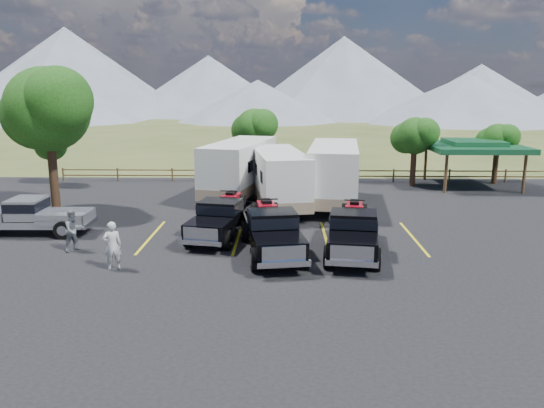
{
  "coord_description": "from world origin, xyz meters",
  "views": [
    {
      "loc": [
        0.05,
        -19.31,
        6.81
      ],
      "look_at": [
        -0.45,
        4.01,
        1.6
      ],
      "focal_mm": 35.0,
      "sensor_mm": 36.0,
      "label": 1
    }
  ],
  "objects_px": {
    "rig_center": "(272,230)",
    "pickup_silver": "(31,215)",
    "trailer_right": "(334,174)",
    "rig_right": "(353,230)",
    "person_b": "(74,230)",
    "tree_big_nw": "(47,109)",
    "pavilion": "(473,146)",
    "trailer_left": "(240,169)",
    "trailer_center": "(279,179)",
    "rig_left": "(222,216)",
    "person_a": "(112,246)"
  },
  "relations": [
    {
      "from": "trailer_left",
      "to": "pavilion",
      "type": "bearing_deg",
      "value": 28.75
    },
    {
      "from": "pavilion",
      "to": "trailer_left",
      "type": "bearing_deg",
      "value": -164.48
    },
    {
      "from": "pavilion",
      "to": "person_a",
      "type": "height_order",
      "value": "pavilion"
    },
    {
      "from": "trailer_left",
      "to": "person_b",
      "type": "height_order",
      "value": "trailer_left"
    },
    {
      "from": "tree_big_nw",
      "to": "person_b",
      "type": "bearing_deg",
      "value": -61.77
    },
    {
      "from": "pickup_silver",
      "to": "trailer_right",
      "type": "bearing_deg",
      "value": 111.78
    },
    {
      "from": "trailer_center",
      "to": "rig_left",
      "type": "bearing_deg",
      "value": -123.78
    },
    {
      "from": "rig_left",
      "to": "rig_right",
      "type": "distance_m",
      "value": 6.18
    },
    {
      "from": "tree_big_nw",
      "to": "person_a",
      "type": "height_order",
      "value": "tree_big_nw"
    },
    {
      "from": "rig_left",
      "to": "trailer_right",
      "type": "relative_size",
      "value": 0.59
    },
    {
      "from": "pavilion",
      "to": "rig_center",
      "type": "height_order",
      "value": "pavilion"
    },
    {
      "from": "rig_center",
      "to": "pickup_silver",
      "type": "relative_size",
      "value": 1.11
    },
    {
      "from": "trailer_right",
      "to": "trailer_center",
      "type": "bearing_deg",
      "value": -158.32
    },
    {
      "from": "rig_center",
      "to": "pickup_silver",
      "type": "xyz_separation_m",
      "value": [
        -11.27,
        2.66,
        -0.1
      ]
    },
    {
      "from": "tree_big_nw",
      "to": "trailer_right",
      "type": "height_order",
      "value": "tree_big_nw"
    },
    {
      "from": "trailer_center",
      "to": "rig_center",
      "type": "bearing_deg",
      "value": -100.73
    },
    {
      "from": "tree_big_nw",
      "to": "pavilion",
      "type": "relative_size",
      "value": 1.26
    },
    {
      "from": "trailer_right",
      "to": "pickup_silver",
      "type": "bearing_deg",
      "value": -150.2
    },
    {
      "from": "person_b",
      "to": "trailer_center",
      "type": "bearing_deg",
      "value": -6.68
    },
    {
      "from": "person_a",
      "to": "person_b",
      "type": "bearing_deg",
      "value": -67.88
    },
    {
      "from": "rig_right",
      "to": "trailer_center",
      "type": "height_order",
      "value": "trailer_center"
    },
    {
      "from": "rig_left",
      "to": "trailer_left",
      "type": "distance_m",
      "value": 8.52
    },
    {
      "from": "rig_right",
      "to": "person_a",
      "type": "height_order",
      "value": "rig_right"
    },
    {
      "from": "pavilion",
      "to": "trailer_left",
      "type": "xyz_separation_m",
      "value": [
        -15.6,
        -4.33,
        -0.93
      ]
    },
    {
      "from": "person_b",
      "to": "rig_right",
      "type": "bearing_deg",
      "value": -49.86
    },
    {
      "from": "trailer_left",
      "to": "rig_left",
      "type": "bearing_deg",
      "value": -77.77
    },
    {
      "from": "trailer_right",
      "to": "pavilion",
      "type": "bearing_deg",
      "value": 39.01
    },
    {
      "from": "trailer_right",
      "to": "person_b",
      "type": "xyz_separation_m",
      "value": [
        -11.63,
        -8.8,
        -0.95
      ]
    },
    {
      "from": "rig_left",
      "to": "pickup_silver",
      "type": "height_order",
      "value": "rig_left"
    },
    {
      "from": "tree_big_nw",
      "to": "trailer_right",
      "type": "distance_m",
      "value": 16.01
    },
    {
      "from": "tree_big_nw",
      "to": "trailer_center",
      "type": "height_order",
      "value": "tree_big_nw"
    },
    {
      "from": "pickup_silver",
      "to": "person_a",
      "type": "height_order",
      "value": "person_a"
    },
    {
      "from": "trailer_left",
      "to": "person_b",
      "type": "xyz_separation_m",
      "value": [
        -6.08,
        -10.84,
        -0.93
      ]
    },
    {
      "from": "rig_center",
      "to": "pickup_silver",
      "type": "bearing_deg",
      "value": 157.22
    },
    {
      "from": "rig_right",
      "to": "trailer_center",
      "type": "bearing_deg",
      "value": 119.65
    },
    {
      "from": "pavilion",
      "to": "person_b",
      "type": "bearing_deg",
      "value": -145.02
    },
    {
      "from": "tree_big_nw",
      "to": "rig_center",
      "type": "bearing_deg",
      "value": -31.13
    },
    {
      "from": "rig_right",
      "to": "trailer_left",
      "type": "relative_size",
      "value": 0.62
    },
    {
      "from": "pavilion",
      "to": "rig_center",
      "type": "xyz_separation_m",
      "value": [
        -13.41,
        -15.3,
        -1.76
      ]
    },
    {
      "from": "person_a",
      "to": "person_b",
      "type": "height_order",
      "value": "person_a"
    },
    {
      "from": "pavilion",
      "to": "trailer_right",
      "type": "height_order",
      "value": "trailer_right"
    },
    {
      "from": "rig_right",
      "to": "person_b",
      "type": "xyz_separation_m",
      "value": [
        -11.64,
        0.02,
        -0.08
      ]
    },
    {
      "from": "tree_big_nw",
      "to": "pavilion",
      "type": "bearing_deg",
      "value": 17.34
    },
    {
      "from": "pavilion",
      "to": "pickup_silver",
      "type": "xyz_separation_m",
      "value": [
        -24.68,
        -12.64,
        -1.86
      ]
    },
    {
      "from": "pickup_silver",
      "to": "rig_center",
      "type": "bearing_deg",
      "value": 75.31
    },
    {
      "from": "tree_big_nw",
      "to": "trailer_left",
      "type": "relative_size",
      "value": 0.78
    },
    {
      "from": "pickup_silver",
      "to": "person_a",
      "type": "xyz_separation_m",
      "value": [
        5.35,
        -4.79,
        0.04
      ]
    },
    {
      "from": "trailer_left",
      "to": "trailer_right",
      "type": "relative_size",
      "value": 0.98
    },
    {
      "from": "trailer_center",
      "to": "trailer_right",
      "type": "height_order",
      "value": "trailer_right"
    },
    {
      "from": "rig_center",
      "to": "trailer_right",
      "type": "xyz_separation_m",
      "value": [
        3.36,
        8.93,
        0.85
      ]
    }
  ]
}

